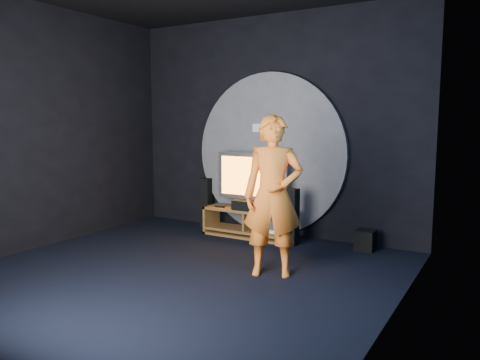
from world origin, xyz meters
name	(u,v)px	position (x,y,z in m)	size (l,w,h in m)	color
floor	(176,275)	(0.00, 0.00, 0.00)	(5.00, 5.00, 0.00)	black
back_wall	(271,126)	(0.00, 2.50, 1.75)	(5.00, 0.04, 3.50)	black
left_wall	(35,127)	(-2.50, 0.00, 1.75)	(0.04, 5.00, 3.50)	black
right_wall	(397,131)	(2.50, 0.00, 1.75)	(0.04, 5.00, 3.50)	black
wall_disc_panel	(269,154)	(0.00, 2.44, 1.30)	(2.60, 0.11, 2.60)	#515156
media_console	(250,225)	(-0.14, 2.05, 0.19)	(1.49, 0.45, 0.45)	brown
tv	(251,178)	(-0.15, 2.12, 0.93)	(1.20, 0.22, 0.88)	silver
center_speaker	(245,206)	(-0.15, 1.90, 0.53)	(0.40, 0.15, 0.15)	black
remote	(220,207)	(-0.63, 1.93, 0.46)	(0.18, 0.05, 0.02)	black
tower_speaker_left	(207,202)	(-1.17, 2.35, 0.42)	(0.17, 0.19, 0.84)	black
tower_speaker_right	(292,217)	(0.63, 1.95, 0.42)	(0.17, 0.19, 0.84)	black
subwoofer	(365,240)	(1.66, 2.21, 0.15)	(0.27, 0.27, 0.29)	black
player	(273,196)	(0.99, 0.60, 0.96)	(0.70, 0.46, 1.91)	orange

